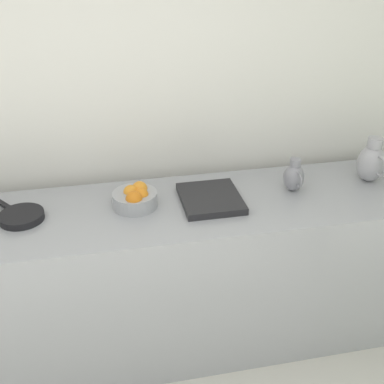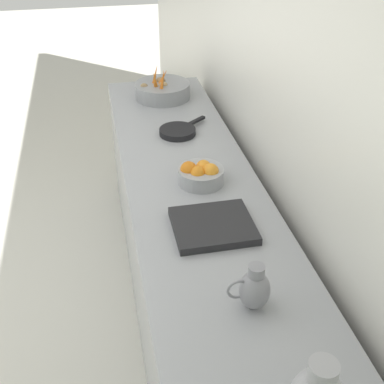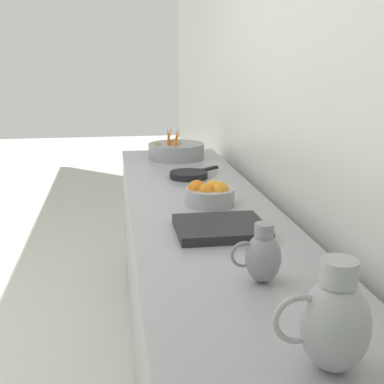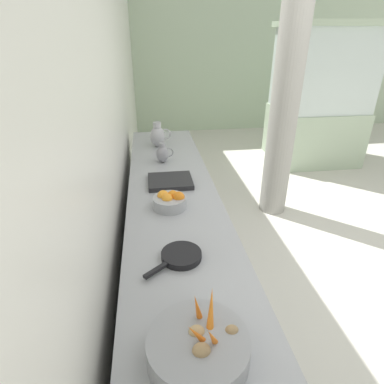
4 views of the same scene
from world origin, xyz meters
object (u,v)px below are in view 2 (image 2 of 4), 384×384
at_px(metal_pitcher_short, 254,289).
at_px(orange_bowl, 201,174).
at_px(vegetable_colander, 162,90).
at_px(skillet_on_counter, 178,131).

bearing_deg(metal_pitcher_short, orange_bowl, -89.87).
height_order(vegetable_colander, metal_pitcher_short, vegetable_colander).
distance_m(orange_bowl, metal_pitcher_short, 0.84).
bearing_deg(metal_pitcher_short, vegetable_colander, -89.48).
relative_size(orange_bowl, skillet_on_counter, 0.74).
bearing_deg(vegetable_colander, metal_pitcher_short, 90.52).
height_order(vegetable_colander, orange_bowl, vegetable_colander).
distance_m(orange_bowl, skillet_on_counter, 0.55).
height_order(metal_pitcher_short, skillet_on_counter, metal_pitcher_short).
height_order(vegetable_colander, skillet_on_counter, vegetable_colander).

